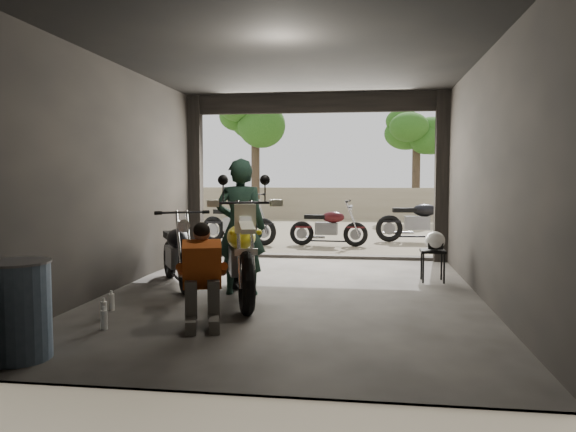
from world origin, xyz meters
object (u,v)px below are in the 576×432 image
(left_bike, at_px, (177,248))
(oil_drum, at_px, (17,312))
(helmet, at_px, (435,241))
(outside_bike_a, at_px, (238,219))
(outside_bike_b, at_px, (328,223))
(mechanic, at_px, (202,278))
(stool, at_px, (433,255))
(sign_post, at_px, (472,168))
(rider, at_px, (240,228))
(outside_bike_c, at_px, (419,217))
(main_bike, at_px, (240,249))

(left_bike, height_order, oil_drum, left_bike)
(helmet, bearing_deg, outside_bike_a, 145.91)
(outside_bike_b, relative_size, oil_drum, 1.82)
(mechanic, bearing_deg, stool, 30.95)
(left_bike, relative_size, oil_drum, 1.94)
(helmet, bearing_deg, sign_post, 82.84)
(outside_bike_b, bearing_deg, left_bike, 163.73)
(left_bike, height_order, rider, rider)
(outside_bike_b, relative_size, rider, 0.86)
(left_bike, bearing_deg, stool, -16.74)
(outside_bike_b, xyz_separation_m, stool, (1.88, -4.31, -0.11))
(outside_bike_b, distance_m, mechanic, 7.33)
(stool, xyz_separation_m, oil_drum, (-4.00, -4.24, 0.01))
(oil_drum, distance_m, sign_post, 8.48)
(stool, height_order, helmet, helmet)
(left_bike, relative_size, mechanic, 1.57)
(stool, bearing_deg, outside_bike_a, 132.56)
(oil_drum, xyz_separation_m, sign_post, (4.98, 6.73, 1.34))
(rider, bearing_deg, outside_bike_c, -118.61)
(outside_bike_b, relative_size, helmet, 5.02)
(outside_bike_b, bearing_deg, stool, -152.63)
(outside_bike_b, xyz_separation_m, outside_bike_c, (2.17, 1.11, 0.09))
(helmet, xyz_separation_m, oil_drum, (-4.02, -4.19, -0.21))
(mechanic, xyz_separation_m, helmet, (2.74, 2.92, 0.11))
(outside_bike_a, relative_size, oil_drum, 2.06)
(rider, xyz_separation_m, mechanic, (-0.04, -1.67, -0.39))
(helmet, relative_size, sign_post, 0.12)
(mechanic, bearing_deg, helmet, 30.20)
(helmet, bearing_deg, outside_bike_c, 100.81)
(rider, relative_size, mechanic, 1.72)
(rider, bearing_deg, stool, -158.90)
(rider, relative_size, oil_drum, 2.12)
(outside_bike_c, distance_m, stool, 5.43)
(outside_bike_a, xyz_separation_m, helmet, (4.09, -4.48, 0.04))
(main_bike, height_order, helmet, main_bike)
(left_bike, bearing_deg, outside_bike_c, 28.12)
(outside_bike_c, xyz_separation_m, sign_post, (0.70, -2.94, 1.15))
(helmet, bearing_deg, rider, -141.67)
(rider, height_order, mechanic, rider)
(left_bike, xyz_separation_m, outside_bike_c, (4.04, 6.24, 0.06))
(left_bike, bearing_deg, rider, -53.55)
(outside_bike_b, height_order, stool, outside_bike_b)
(outside_bike_a, bearing_deg, oil_drum, -160.59)
(main_bike, xyz_separation_m, helmet, (2.63, 1.60, -0.03))
(rider, bearing_deg, oil_drum, 61.08)
(main_bike, height_order, sign_post, sign_post)
(outside_bike_c, relative_size, stool, 3.67)
(left_bike, height_order, stool, left_bike)
(sign_post, bearing_deg, stool, -122.36)
(outside_bike_b, bearing_deg, sign_post, -118.80)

